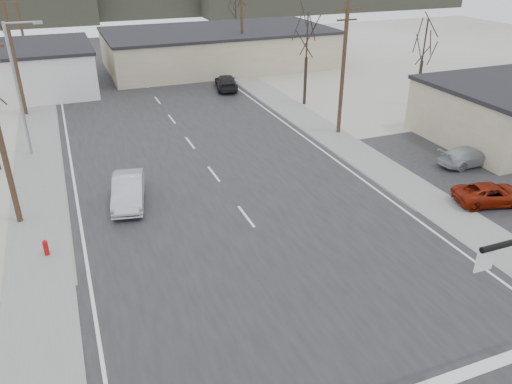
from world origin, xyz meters
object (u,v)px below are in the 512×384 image
(car_parked_silver, at_px, (469,156))
(car_parked_red, at_px, (491,194))
(sedan_crossing, at_px, (128,191))
(car_far_a, at_px, (226,82))
(car_far_b, at_px, (116,58))
(fire_hydrant, at_px, (46,248))

(car_parked_silver, bearing_deg, car_parked_red, 149.51)
(sedan_crossing, relative_size, car_parked_red, 1.12)
(car_far_a, height_order, car_parked_red, car_far_a)
(car_far_a, distance_m, car_parked_silver, 25.83)
(car_far_a, height_order, car_far_b, car_far_b)
(car_far_a, xyz_separation_m, car_parked_silver, (9.04, -24.20, -0.12))
(car_far_b, bearing_deg, car_far_a, -42.63)
(fire_hydrant, distance_m, car_parked_red, 24.04)
(sedan_crossing, distance_m, car_far_a, 25.06)
(car_far_b, distance_m, car_parked_silver, 43.67)
(car_parked_red, height_order, car_parked_silver, car_parked_silver)
(car_parked_silver, bearing_deg, car_far_b, 23.62)
(fire_hydrant, height_order, car_parked_silver, car_parked_silver)
(car_far_b, xyz_separation_m, car_parked_silver, (17.91, -39.83, -0.17))
(fire_hydrant, relative_size, car_far_b, 0.19)
(car_far_a, bearing_deg, car_far_b, -47.73)
(sedan_crossing, bearing_deg, car_far_a, 69.58)
(sedan_crossing, height_order, car_parked_silver, sedan_crossing)
(car_far_a, bearing_deg, fire_hydrant, 68.06)
(fire_hydrant, distance_m, sedan_crossing, 6.01)
(fire_hydrant, height_order, car_far_a, car_far_a)
(fire_hydrant, xyz_separation_m, sedan_crossing, (4.51, 3.96, 0.38))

